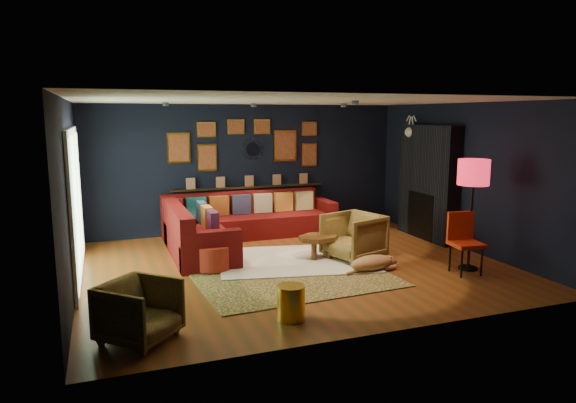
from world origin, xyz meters
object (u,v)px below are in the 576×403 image
object	(u,v)px
orange_chair	(464,237)
dog	(372,260)
armchair_right	(353,234)
sectional	(231,226)
gold_stool	(291,303)
coffee_table	(319,240)
armchair_left	(139,308)
floor_lamp	(473,177)
pouf	(212,257)

from	to	relation	value
orange_chair	dog	distance (m)	1.43
armchair_right	dog	world-z (taller)	armchair_right
armchair_right	dog	size ratio (longest dim) A/B	0.83
sectional	gold_stool	distance (m)	3.86
gold_stool	orange_chair	xyz separation A→B (m)	(3.12, 0.84, 0.34)
coffee_table	armchair_left	size ratio (longest dim) A/B	1.15
armchair_left	dog	distance (m)	3.79
orange_chair	floor_lamp	bearing A→B (deg)	33.31
coffee_table	sectional	bearing A→B (deg)	125.12
coffee_table	floor_lamp	xyz separation A→B (m)	(1.97, -1.33, 1.13)
orange_chair	armchair_right	bearing A→B (deg)	142.51
pouf	floor_lamp	size ratio (longest dim) A/B	0.32
coffee_table	pouf	distance (m)	1.81
coffee_table	armchair_right	world-z (taller)	armchair_right
sectional	armchair_right	world-z (taller)	sectional
armchair_right	gold_stool	size ratio (longest dim) A/B	2.05
pouf	floor_lamp	world-z (taller)	floor_lamp
pouf	sectional	bearing A→B (deg)	66.91
sectional	pouf	bearing A→B (deg)	-113.09
coffee_table	gold_stool	world-z (taller)	gold_stool
gold_stool	dog	bearing A→B (deg)	36.42
sectional	orange_chair	size ratio (longest dim) A/B	3.67
pouf	dog	world-z (taller)	pouf
floor_lamp	orange_chair	bearing A→B (deg)	-153.74
armchair_right	gold_stool	xyz separation A→B (m)	(-1.88, -2.06, -0.22)
orange_chair	floor_lamp	world-z (taller)	floor_lamp
armchair_left	gold_stool	distance (m)	1.72
coffee_table	armchair_right	size ratio (longest dim) A/B	0.97
pouf	floor_lamp	xyz separation A→B (m)	(3.77, -1.31, 1.24)
coffee_table	gold_stool	xyz separation A→B (m)	(-1.33, -2.26, -0.12)
orange_chair	floor_lamp	distance (m)	0.93
pouf	gold_stool	xyz separation A→B (m)	(0.47, -2.24, -0.01)
pouf	gold_stool	world-z (taller)	gold_stool
gold_stool	floor_lamp	xyz separation A→B (m)	(3.31, 0.93, 1.25)
pouf	dog	size ratio (longest dim) A/B	0.54
coffee_table	dog	xyz separation A→B (m)	(0.50, -0.91, -0.15)
armchair_left	dog	world-z (taller)	armchair_left
armchair_left	orange_chair	xyz separation A→B (m)	(4.83, 0.82, 0.19)
orange_chair	dog	bearing A→B (deg)	165.26
armchair_left	orange_chair	size ratio (longest dim) A/B	0.78
pouf	orange_chair	size ratio (longest dim) A/B	0.60
armchair_right	coffee_table	bearing A→B (deg)	-128.06
armchair_left	gold_stool	world-z (taller)	armchair_left
armchair_left	sectional	bearing A→B (deg)	17.09
coffee_table	orange_chair	xyz separation A→B (m)	(1.78, -1.43, 0.22)
orange_chair	floor_lamp	size ratio (longest dim) A/B	0.54
coffee_table	orange_chair	world-z (taller)	orange_chair
gold_stool	dog	size ratio (longest dim) A/B	0.40
gold_stool	floor_lamp	world-z (taller)	floor_lamp
coffee_table	armchair_left	xyz separation A→B (m)	(-3.05, -2.25, 0.03)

